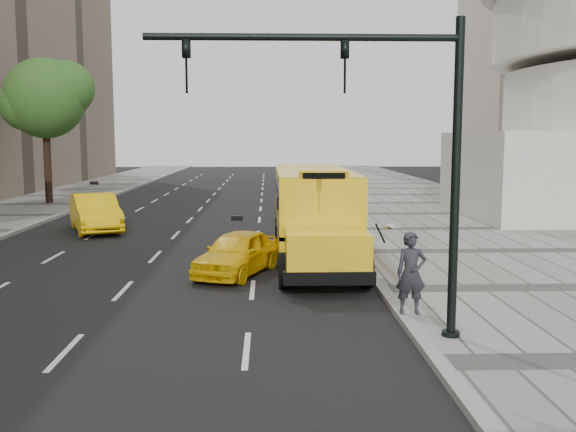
{
  "coord_description": "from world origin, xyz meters",
  "views": [
    {
      "loc": [
        2.93,
        -22.09,
        4.11
      ],
      "look_at": [
        3.5,
        -4.0,
        1.9
      ],
      "focal_mm": 40.0,
      "sensor_mm": 36.0,
      "label": 1
    }
  ],
  "objects_px": {
    "taxi_far": "(95,213)",
    "pedestrian": "(411,273)",
    "tree_c": "(46,98)",
    "traffic_signal": "(385,139)",
    "taxi_near": "(237,253)",
    "school_bus": "(313,206)"
  },
  "relations": [
    {
      "from": "taxi_far",
      "to": "pedestrian",
      "type": "relative_size",
      "value": 2.69
    },
    {
      "from": "taxi_far",
      "to": "pedestrian",
      "type": "height_order",
      "value": "pedestrian"
    },
    {
      "from": "taxi_far",
      "to": "tree_c",
      "type": "bearing_deg",
      "value": 94.76
    },
    {
      "from": "traffic_signal",
      "to": "tree_c",
      "type": "bearing_deg",
      "value": 119.82
    },
    {
      "from": "taxi_near",
      "to": "traffic_signal",
      "type": "height_order",
      "value": "traffic_signal"
    },
    {
      "from": "taxi_near",
      "to": "pedestrian",
      "type": "relative_size",
      "value": 2.09
    },
    {
      "from": "taxi_far",
      "to": "traffic_signal",
      "type": "height_order",
      "value": "traffic_signal"
    },
    {
      "from": "tree_c",
      "to": "pedestrian",
      "type": "relative_size",
      "value": 4.76
    },
    {
      "from": "tree_c",
      "to": "traffic_signal",
      "type": "xyz_separation_m",
      "value": [
        15.6,
        -27.22,
        -2.43
      ]
    },
    {
      "from": "pedestrian",
      "to": "taxi_near",
      "type": "bearing_deg",
      "value": 129.62
    },
    {
      "from": "taxi_far",
      "to": "pedestrian",
      "type": "xyz_separation_m",
      "value": [
        10.84,
        -14.25,
        0.26
      ]
    },
    {
      "from": "tree_c",
      "to": "school_bus",
      "type": "bearing_deg",
      "value": -49.57
    },
    {
      "from": "school_bus",
      "to": "taxi_far",
      "type": "bearing_deg",
      "value": 145.96
    },
    {
      "from": "pedestrian",
      "to": "traffic_signal",
      "type": "bearing_deg",
      "value": -119.7
    },
    {
      "from": "taxi_far",
      "to": "traffic_signal",
      "type": "relative_size",
      "value": 0.79
    },
    {
      "from": "taxi_near",
      "to": "taxi_far",
      "type": "height_order",
      "value": "taxi_far"
    },
    {
      "from": "tree_c",
      "to": "taxi_near",
      "type": "height_order",
      "value": "tree_c"
    },
    {
      "from": "taxi_far",
      "to": "taxi_near",
      "type": "bearing_deg",
      "value": -76.13
    },
    {
      "from": "taxi_near",
      "to": "traffic_signal",
      "type": "relative_size",
      "value": 0.61
    },
    {
      "from": "school_bus",
      "to": "traffic_signal",
      "type": "relative_size",
      "value": 1.81
    },
    {
      "from": "school_bus",
      "to": "taxi_near",
      "type": "xyz_separation_m",
      "value": [
        -2.5,
        -3.01,
        -1.1
      ]
    },
    {
      "from": "tree_c",
      "to": "taxi_far",
      "type": "xyz_separation_m",
      "value": [
        5.72,
        -11.29,
        -5.69
      ]
    }
  ]
}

